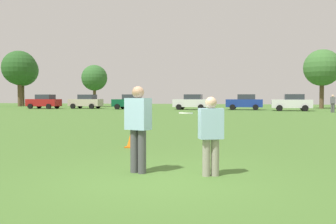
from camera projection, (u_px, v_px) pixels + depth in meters
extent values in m
plane|color=#47702D|center=(163.00, 179.00, 7.04)|extent=(143.15, 143.15, 0.00)
cylinder|color=#4C4C51|center=(134.00, 151.00, 7.62)|extent=(0.17, 0.17, 0.88)
cylinder|color=#4C4C51|center=(142.00, 152.00, 7.52)|extent=(0.17, 0.17, 0.88)
cube|color=#9EC6E5|center=(138.00, 114.00, 7.54)|extent=(0.55, 0.42, 0.64)
sphere|color=tan|center=(138.00, 92.00, 7.52)|extent=(0.24, 0.24, 0.24)
cylinder|color=gray|center=(215.00, 157.00, 7.28)|extent=(0.16, 0.16, 0.73)
cylinder|color=gray|center=(206.00, 158.00, 7.26)|extent=(0.16, 0.16, 0.73)
cube|color=#9EC6E5|center=(211.00, 124.00, 7.24)|extent=(0.52, 0.42, 0.59)
sphere|color=#D8AD8C|center=(211.00, 103.00, 7.23)|extent=(0.23, 0.23, 0.23)
cylinder|color=white|center=(186.00, 113.00, 7.28)|extent=(0.27, 0.27, 0.04)
cube|color=#D8590C|center=(131.00, 147.00, 11.39)|extent=(0.32, 0.32, 0.03)
cone|color=orange|center=(131.00, 139.00, 11.38)|extent=(0.24, 0.24, 0.45)
cube|color=maroon|center=(44.00, 103.00, 48.08)|extent=(4.20, 1.80, 0.90)
cube|color=#2D333D|center=(45.00, 97.00, 47.99)|extent=(2.00, 1.64, 0.64)
cylinder|color=black|center=(30.00, 106.00, 47.44)|extent=(0.66, 0.22, 0.66)
cylinder|color=black|center=(39.00, 106.00, 49.38)|extent=(0.66, 0.22, 0.66)
cylinder|color=black|center=(49.00, 106.00, 46.82)|extent=(0.66, 0.22, 0.66)
cylinder|color=black|center=(57.00, 106.00, 48.76)|extent=(0.66, 0.22, 0.66)
cube|color=#B7AD99|center=(86.00, 103.00, 48.66)|extent=(4.20, 1.80, 0.90)
cube|color=#2D333D|center=(87.00, 97.00, 48.57)|extent=(2.00, 1.64, 0.64)
cylinder|color=black|center=(73.00, 106.00, 48.01)|extent=(0.66, 0.22, 0.66)
cylinder|color=black|center=(80.00, 106.00, 49.95)|extent=(0.66, 0.22, 0.66)
cylinder|color=black|center=(92.00, 106.00, 47.40)|extent=(0.66, 0.22, 0.66)
cylinder|color=black|center=(98.00, 106.00, 49.34)|extent=(0.66, 0.22, 0.66)
cube|color=#0C4C2D|center=(130.00, 103.00, 46.06)|extent=(4.20, 1.80, 0.90)
cube|color=#2D333D|center=(132.00, 97.00, 45.97)|extent=(2.00, 1.64, 0.64)
cylinder|color=black|center=(117.00, 107.00, 45.42)|extent=(0.66, 0.22, 0.66)
cylinder|color=black|center=(123.00, 106.00, 47.36)|extent=(0.66, 0.22, 0.66)
cylinder|color=black|center=(137.00, 107.00, 44.80)|extent=(0.66, 0.22, 0.66)
cylinder|color=black|center=(143.00, 106.00, 46.74)|extent=(0.66, 0.22, 0.66)
cube|color=silver|center=(191.00, 103.00, 44.65)|extent=(4.20, 1.80, 0.90)
cube|color=#2D333D|center=(193.00, 97.00, 44.56)|extent=(2.00, 1.64, 0.64)
cylinder|color=black|center=(179.00, 107.00, 44.01)|extent=(0.66, 0.22, 0.66)
cylinder|color=black|center=(182.00, 107.00, 45.95)|extent=(0.66, 0.22, 0.66)
cylinder|color=black|center=(201.00, 107.00, 43.39)|extent=(0.66, 0.22, 0.66)
cylinder|color=black|center=(203.00, 107.00, 45.33)|extent=(0.66, 0.22, 0.66)
cube|color=navy|center=(244.00, 103.00, 43.89)|extent=(4.20, 1.80, 0.90)
cube|color=#2D333D|center=(247.00, 97.00, 43.80)|extent=(2.00, 1.64, 0.64)
cylinder|color=black|center=(232.00, 107.00, 43.24)|extent=(0.66, 0.22, 0.66)
cylinder|color=black|center=(234.00, 107.00, 45.18)|extent=(0.66, 0.22, 0.66)
cylinder|color=black|center=(256.00, 107.00, 42.63)|extent=(0.66, 0.22, 0.66)
cylinder|color=black|center=(256.00, 107.00, 44.57)|extent=(0.66, 0.22, 0.66)
cube|color=silver|center=(292.00, 104.00, 40.75)|extent=(4.20, 1.80, 0.90)
cube|color=#2D333D|center=(294.00, 97.00, 40.66)|extent=(2.00, 1.64, 0.64)
cylinder|color=black|center=(280.00, 108.00, 40.10)|extent=(0.66, 0.22, 0.66)
cylinder|color=black|center=(279.00, 107.00, 42.04)|extent=(0.66, 0.22, 0.66)
cylinder|color=black|center=(305.00, 108.00, 39.49)|extent=(0.66, 0.22, 0.66)
cylinder|color=black|center=(303.00, 108.00, 41.43)|extent=(0.66, 0.22, 0.66)
cylinder|color=#4C4C51|center=(332.00, 108.00, 36.56)|extent=(0.17, 0.17, 0.88)
cylinder|color=#4C4C51|center=(334.00, 108.00, 36.48)|extent=(0.17, 0.17, 0.88)
cube|color=#595960|center=(333.00, 100.00, 36.49)|extent=(0.52, 0.36, 0.63)
sphere|color=#D8AD8C|center=(333.00, 96.00, 36.47)|extent=(0.24, 0.24, 0.24)
cylinder|color=black|center=(212.00, 108.00, 38.78)|extent=(0.15, 0.15, 0.79)
cylinder|color=black|center=(212.00, 108.00, 38.95)|extent=(0.15, 0.15, 0.79)
cube|color=navy|center=(212.00, 101.00, 38.84)|extent=(0.32, 0.47, 0.56)
sphere|color=tan|center=(212.00, 98.00, 38.82)|extent=(0.21, 0.21, 0.21)
cylinder|color=brown|center=(22.00, 95.00, 62.47)|extent=(0.62, 0.62, 3.71)
sphere|color=#33662D|center=(22.00, 70.00, 62.30)|extent=(5.30, 5.30, 5.30)
cylinder|color=brown|center=(20.00, 94.00, 59.65)|extent=(0.64, 0.64, 3.81)
sphere|color=#285623|center=(19.00, 68.00, 59.47)|extent=(5.44, 5.44, 5.44)
cylinder|color=brown|center=(95.00, 98.00, 57.75)|extent=(0.46, 0.46, 2.77)
sphere|color=#33662D|center=(94.00, 78.00, 57.62)|extent=(3.96, 3.96, 3.96)
cylinder|color=brown|center=(322.00, 96.00, 48.35)|extent=(0.55, 0.55, 3.29)
sphere|color=#3D7033|center=(322.00, 68.00, 48.20)|extent=(4.70, 4.70, 4.70)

